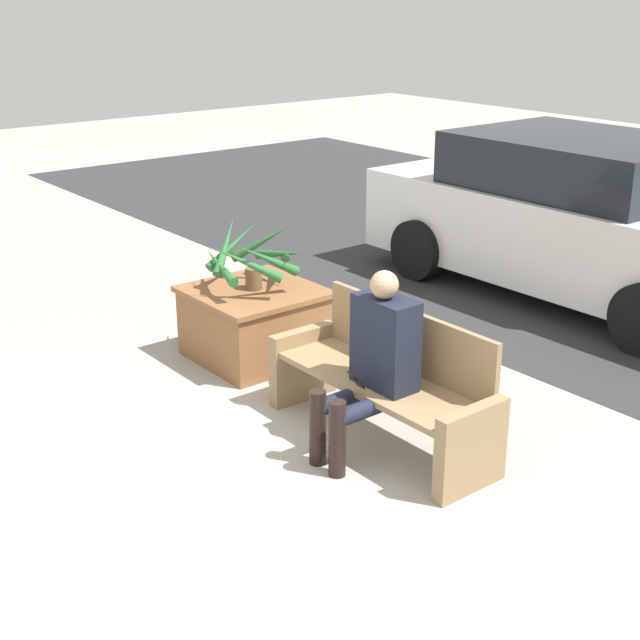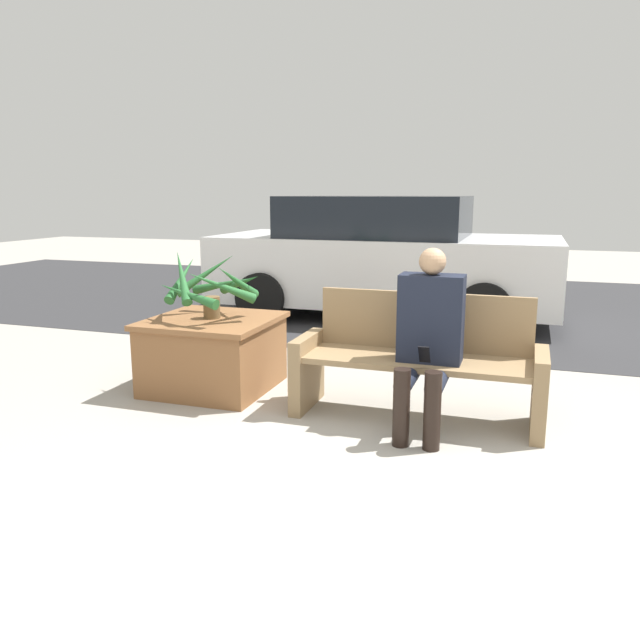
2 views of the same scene
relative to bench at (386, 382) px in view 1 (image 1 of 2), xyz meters
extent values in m
plane|color=#9E998E|center=(0.06, -1.05, -0.39)|extent=(30.00, 30.00, 0.00)
cube|color=#8C704C|center=(-0.79, -0.06, -0.13)|extent=(0.09, 0.53, 0.53)
cube|color=#8C704C|center=(0.79, -0.06, -0.13)|extent=(0.09, 0.53, 0.53)
cube|color=#8C704C|center=(0.00, -0.06, 0.02)|extent=(1.49, 0.49, 0.04)
cube|color=#8C704C|center=(0.00, 0.19, 0.24)|extent=(1.49, 0.04, 0.41)
cube|color=black|center=(0.09, -0.10, 0.32)|extent=(0.41, 0.22, 0.58)
sphere|color=tan|center=(0.09, -0.12, 0.70)|extent=(0.17, 0.17, 0.17)
cylinder|color=black|center=(0.00, -0.32, -0.02)|extent=(0.11, 0.45, 0.11)
cylinder|color=black|center=(0.18, -0.32, -0.02)|extent=(0.11, 0.45, 0.11)
cylinder|color=black|center=(0.00, -0.55, -0.15)|extent=(0.10, 0.10, 0.49)
cylinder|color=black|center=(0.18, -0.55, -0.15)|extent=(0.10, 0.10, 0.49)
cube|color=black|center=(0.09, -0.33, 0.14)|extent=(0.07, 0.09, 0.12)
cube|color=brown|center=(-1.63, 0.11, -0.11)|extent=(0.89, 0.88, 0.57)
cube|color=brown|center=(-1.63, 0.11, 0.15)|extent=(0.94, 0.93, 0.04)
cylinder|color=brown|center=(-1.63, 0.11, 0.26)|extent=(0.13, 0.13, 0.17)
cone|color=#26602D|center=(-1.39, 0.08, 0.48)|extent=(0.14, 0.52, 0.33)
cone|color=#26602D|center=(-1.49, 0.33, 0.43)|extent=(0.50, 0.36, 0.24)
cone|color=#26602D|center=(-1.65, 0.38, 0.40)|extent=(0.56, 0.12, 0.20)
cone|color=#26602D|center=(-1.78, 0.29, 0.49)|extent=(0.44, 0.38, 0.36)
cone|color=#26602D|center=(-1.87, 0.08, 0.48)|extent=(0.14, 0.52, 0.33)
cone|color=#26602D|center=(-1.80, -0.02, 0.51)|extent=(0.36, 0.42, 0.40)
cone|color=#26602D|center=(-1.69, -0.15, 0.40)|extent=(0.56, 0.19, 0.18)
cone|color=#26602D|center=(-1.45, -0.06, 0.46)|extent=(0.42, 0.44, 0.30)
cube|color=silver|center=(-1.02, 3.44, 0.20)|extent=(4.13, 1.80, 0.80)
cube|color=black|center=(-1.12, 3.44, 0.85)|extent=(2.15, 1.66, 0.48)
cylinder|color=black|center=(-2.30, 2.54, -0.09)|extent=(0.60, 0.18, 0.60)
cylinder|color=black|center=(-2.30, 4.34, -0.09)|extent=(0.60, 0.18, 0.60)
camera|label=1|loc=(3.78, -3.55, 2.35)|focal=50.00mm
camera|label=2|loc=(0.67, -4.11, 1.13)|focal=35.00mm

